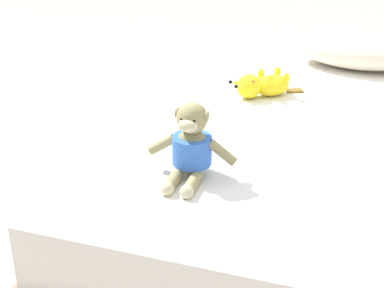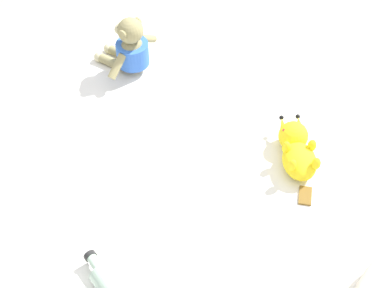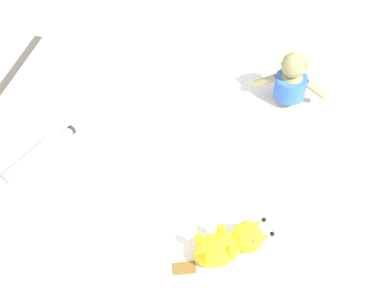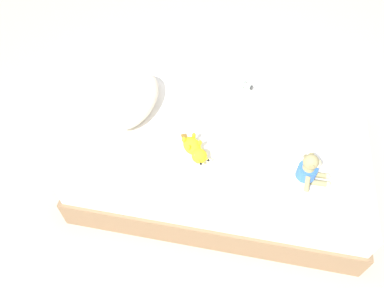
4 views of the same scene
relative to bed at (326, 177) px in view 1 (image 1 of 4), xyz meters
The scene contains 5 objects.
ground_plane 0.23m from the bed, ahead, with size 16.00×16.00×0.00m, color #B7A893.
bed is the anchor object (origin of this frame).
pillow 0.75m from the bed, 87.40° to the left, with size 0.61×0.38×0.17m.
plush_monkey 0.75m from the bed, 122.83° to the right, with size 0.29×0.23×0.24m.
plush_yellow_creature 0.45m from the bed, 151.47° to the left, with size 0.29×0.24×0.10m.
Camera 1 is at (0.15, -2.08, 1.35)m, focal length 55.30 mm.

